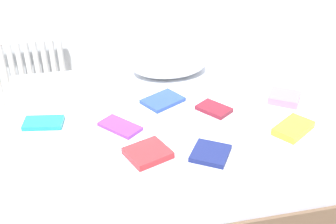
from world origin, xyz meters
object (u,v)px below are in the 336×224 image
Objects in this scene: radiator at (29,68)px; textbook_pink at (285,98)px; bed at (170,147)px; textbook_navy at (210,153)px; pillow at (169,64)px; textbook_blue at (163,101)px; textbook_teal at (43,123)px; textbook_yellow at (293,128)px; textbook_red at (148,153)px; textbook_purple at (120,126)px; textbook_maroon at (214,109)px.

textbook_pink is at bearing -36.39° from radiator.
textbook_navy is at bearing -75.98° from bed.
textbook_blue is at bearing -108.08° from pillow.
textbook_pink is (1.48, -0.04, 0.01)m from textbook_teal.
pillow is at bearing 86.64° from textbook_yellow.
textbook_pink is (0.94, 0.38, 0.01)m from textbook_red.
textbook_red is at bearing 149.03° from textbook_yellow.
textbook_blue is (0.73, 0.11, -0.00)m from textbook_teal.
textbook_yellow is 0.98× the size of textbook_purple.
textbook_teal is at bearing 177.26° from bed.
textbook_yellow reaches higher than textbook_maroon.
radiator is at bearing 178.40° from textbook_pink.
textbook_maroon is (0.16, 0.43, -0.00)m from textbook_navy.
textbook_maroon is 0.47m from textbook_pink.
textbook_maroon is at bearing -5.84° from bed.
textbook_yellow is at bearing -28.09° from bed.
textbook_teal reaches higher than textbook_purple.
textbook_navy is at bearing -107.21° from textbook_blue.
textbook_maroon is 1.01m from textbook_teal.
textbook_red reaches higher than textbook_maroon.
textbook_red is 0.88× the size of textbook_yellow.
textbook_pink is (1.05, 0.09, 0.01)m from textbook_purple.
pillow is (0.11, 0.53, 0.33)m from bed.
textbook_pink is at bearing -40.43° from textbook_blue.
pillow reaches higher than radiator.
textbook_pink is at bearing 1.00° from textbook_red.
textbook_teal is 1.42m from textbook_yellow.
textbook_navy is 0.61m from textbook_blue.
pillow is 0.99m from textbook_teal.
bed is 0.79m from textbook_teal.
textbook_yellow is at bearing 35.43° from textbook_purple.
textbook_teal is 1.22× the size of textbook_pink.
textbook_navy is 0.53m from textbook_yellow.
textbook_teal is at bearing 130.38° from textbook_yellow.
pillow reaches higher than textbook_teal.
textbook_purple is at bearing -119.61° from textbook_maroon.
textbook_pink is at bearing -40.59° from pillow.
textbook_yellow is (0.52, 0.12, 0.01)m from textbook_navy.
bed is 0.77m from textbook_yellow.
pillow is 2.21× the size of textbook_blue.
textbook_yellow is (0.64, -0.34, 0.27)m from bed.
radiator is at bearing 126.84° from bed.
textbook_navy is 0.56m from textbook_purple.
textbook_blue is at bearing 88.25° from textbook_purple.
pillow reaches higher than bed.
textbook_pink is (1.64, -1.21, 0.18)m from radiator.
textbook_red is (-0.32, -0.92, -0.06)m from pillow.
textbook_yellow is 0.35m from textbook_pink.
textbook_yellow is at bearing -72.58° from textbook_pink.
textbook_maroon is at bearing -46.42° from radiator.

